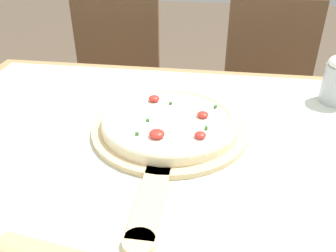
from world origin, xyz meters
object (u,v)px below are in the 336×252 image
object	(u,v)px
pizza	(170,121)
chair_left	(115,84)
chair_right	(270,93)
pizza_peel	(169,133)

from	to	relation	value
pizza	chair_left	world-z (taller)	chair_left
pizza	chair_right	distance (m)	0.87
chair_left	chair_right	size ratio (longest dim) A/B	1.00
pizza_peel	chair_right	size ratio (longest dim) A/B	0.59
pizza	chair_right	world-z (taller)	chair_right
pizza_peel	pizza	bearing A→B (deg)	89.75
pizza_peel	chair_right	distance (m)	0.89
pizza_peel	chair_right	bearing A→B (deg)	67.41
pizza_peel	chair_left	bearing A→B (deg)	114.48
pizza	chair_left	bearing A→B (deg)	115.06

